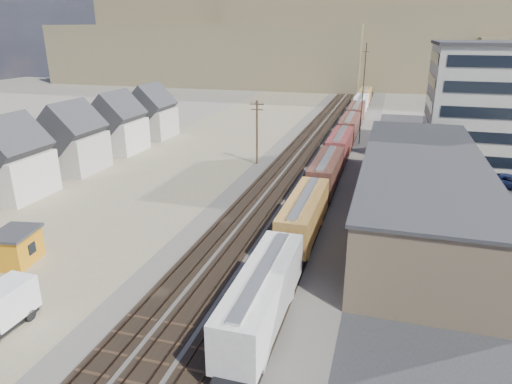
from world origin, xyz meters
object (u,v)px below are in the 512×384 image
(freight_train, at_px, (345,135))
(maintenance_shed, at_px, (16,247))
(utility_pole_north, at_px, (257,131))
(parked_car_blue, at_px, (511,182))

(freight_train, bearing_deg, maintenance_shed, -115.54)
(utility_pole_north, relative_size, maintenance_shed, 2.09)
(freight_train, distance_m, utility_pole_north, 17.74)
(utility_pole_north, relative_size, parked_car_blue, 1.65)
(freight_train, xyz_separation_m, maintenance_shed, (-23.91, -50.02, -1.18))
(utility_pole_north, distance_m, parked_car_blue, 36.26)
(utility_pole_north, height_order, parked_car_blue, utility_pole_north)
(freight_train, relative_size, maintenance_shed, 24.98)
(freight_train, height_order, utility_pole_north, utility_pole_north)
(utility_pole_north, bearing_deg, freight_train, 45.55)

